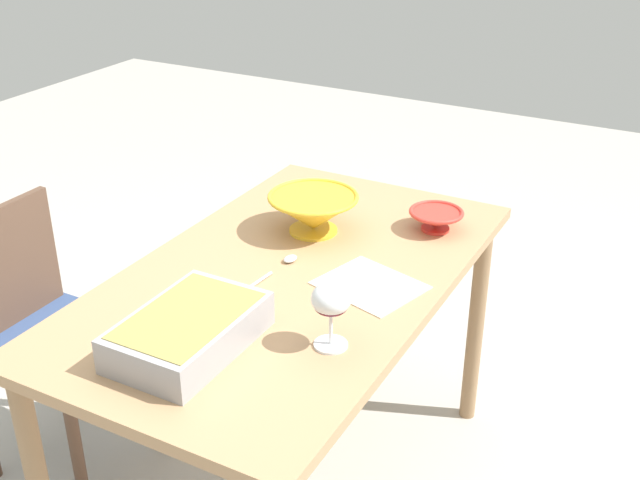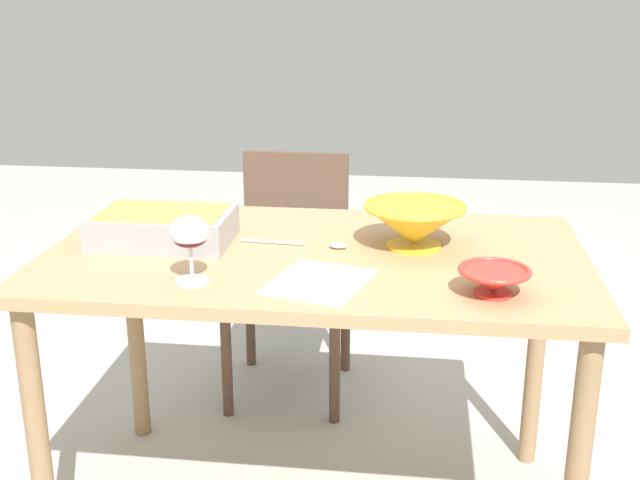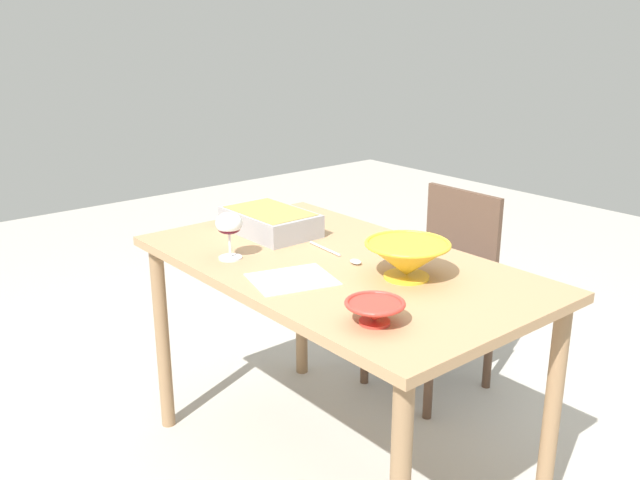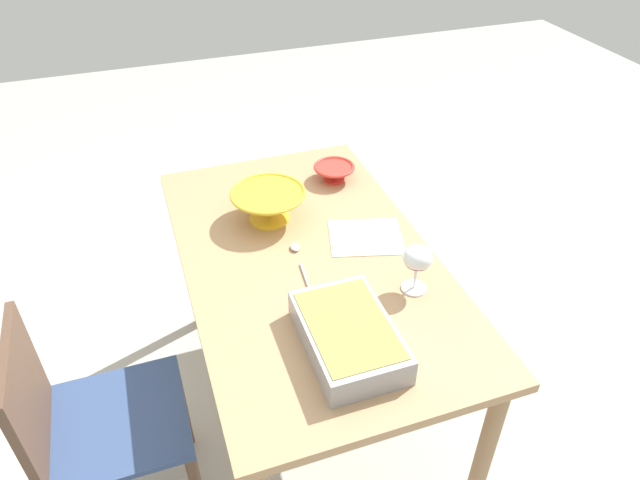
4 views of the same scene
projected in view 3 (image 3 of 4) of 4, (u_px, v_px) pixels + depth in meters
ground_plane at (336, 465)px, 2.43m from camera, size 8.00×8.00×0.00m
dining_table at (337, 288)px, 2.23m from camera, size 1.33×0.77×0.76m
chair at (441, 280)px, 2.87m from camera, size 0.39×0.41×0.83m
wine_glass at (229, 226)px, 2.19m from camera, size 0.09×0.09×0.16m
casserole_dish at (270, 220)px, 2.49m from camera, size 0.35×0.22×0.08m
mixing_bowl at (407, 258)px, 2.04m from camera, size 0.26×0.26×0.11m
small_bowl at (375, 310)px, 1.74m from camera, size 0.16×0.16×0.06m
serving_spoon at (344, 257)px, 2.22m from camera, size 0.28×0.04×0.01m
napkin at (292, 279)px, 2.04m from camera, size 0.26×0.29×0.00m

